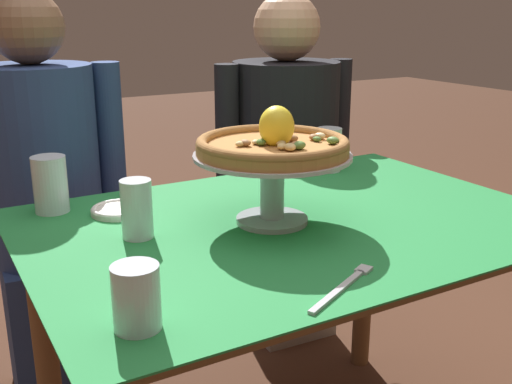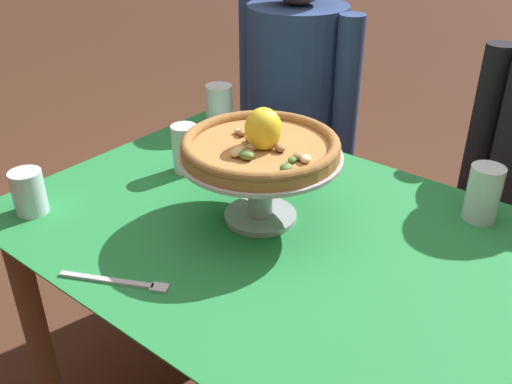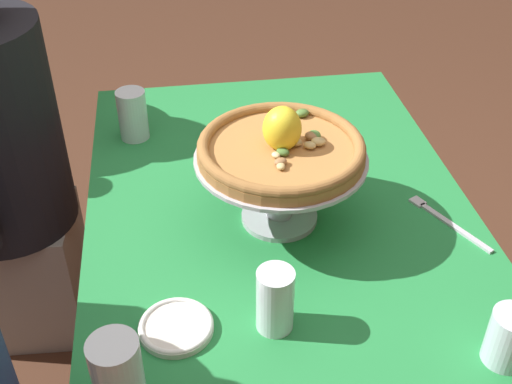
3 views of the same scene
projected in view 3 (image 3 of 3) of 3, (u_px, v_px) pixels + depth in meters
name	position (u px, v px, depth m)	size (l,w,h in m)	color
dining_table	(278.00, 242.00, 1.48)	(1.18, 0.83, 0.71)	brown
pizza_stand	(280.00, 177.00, 1.31)	(0.35, 0.35, 0.16)	#B7B7C1
pizza	(282.00, 147.00, 1.26)	(0.33, 0.33, 0.10)	#AD753D
water_glass_side_left	(275.00, 302.00, 1.10)	(0.07, 0.07, 0.12)	white
water_glass_front_left	(508.00, 341.00, 1.05)	(0.07, 0.07, 0.10)	silver
water_glass_back_left	(118.00, 377.00, 0.97)	(0.08, 0.08, 0.13)	silver
water_glass_back_right	(133.00, 117.00, 1.60)	(0.07, 0.07, 0.13)	silver
side_plate	(176.00, 326.00, 1.12)	(0.13, 0.13, 0.02)	silver
dinner_fork	(445.00, 221.00, 1.36)	(0.20, 0.11, 0.01)	#B7B7C1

